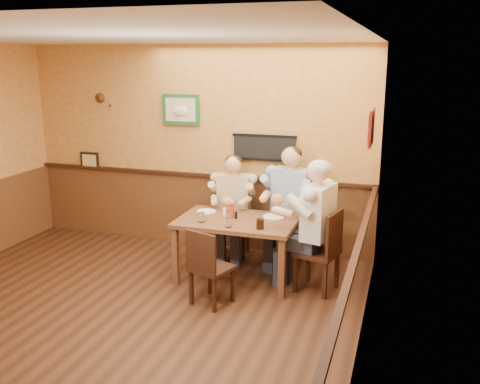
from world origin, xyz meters
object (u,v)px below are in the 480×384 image
object	(u,v)px
hot_sauce_bottle	(232,210)
cola_tumbler	(260,224)
chair_right_end	(317,251)
diner_white_elder	(318,234)
diner_blue_polo	(291,212)
dining_table	(237,227)
pepper_shaker	(236,215)
diner_tan_shirt	(234,212)
salt_shaker	(224,212)
water_glass_mid	(229,223)
chair_near_side	(212,266)
chair_back_left	(234,225)
water_glass_left	(201,217)
chair_back_right	(290,227)

from	to	relation	value
hot_sauce_bottle	cola_tumbler	bearing A→B (deg)	-35.30
chair_right_end	cola_tumbler	size ratio (longest dim) A/B	8.39
diner_white_elder	cola_tumbler	distance (m)	0.67
diner_blue_polo	diner_white_elder	bearing A→B (deg)	-48.59
dining_table	pepper_shaker	xyz separation A→B (m)	(-0.02, 0.02, 0.13)
chair_right_end	diner_tan_shirt	distance (m)	1.47
salt_shaker	water_glass_mid	bearing A→B (deg)	-64.80
chair_right_end	diner_blue_polo	bearing A→B (deg)	-134.08
chair_near_side	hot_sauce_bottle	size ratio (longest dim) A/B	4.26
chair_back_left	diner_white_elder	distance (m)	1.48
water_glass_left	diner_blue_polo	bearing A→B (deg)	46.88
chair_right_end	diner_white_elder	xyz separation A→B (m)	(-0.00, 0.00, 0.21)
diner_tan_shirt	chair_right_end	bearing A→B (deg)	-38.16
chair_back_right	chair_near_side	size ratio (longest dim) A/B	1.13
water_glass_left	dining_table	bearing A→B (deg)	32.44
diner_blue_polo	pepper_shaker	size ratio (longest dim) A/B	16.58
pepper_shaker	water_glass_left	bearing A→B (deg)	-143.55
chair_right_end	chair_near_side	size ratio (longest dim) A/B	1.12
dining_table	cola_tumbler	world-z (taller)	cola_tumbler
chair_right_end	diner_tan_shirt	size ratio (longest dim) A/B	0.77
diner_tan_shirt	diner_white_elder	xyz separation A→B (m)	(1.25, -0.76, 0.06)
salt_shaker	pepper_shaker	xyz separation A→B (m)	(0.17, -0.07, -0.01)
dining_table	chair_back_right	distance (m)	0.87
chair_back_left	hot_sauce_bottle	xyz separation A→B (m)	(0.20, -0.67, 0.42)
diner_tan_shirt	hot_sauce_bottle	bearing A→B (deg)	-80.26
water_glass_mid	chair_back_left	bearing A→B (deg)	105.08
diner_tan_shirt	cola_tumbler	world-z (taller)	diner_tan_shirt
cola_tumbler	water_glass_mid	bearing A→B (deg)	-171.94
dining_table	chair_right_end	size ratio (longest dim) A/B	1.46
diner_blue_polo	diner_tan_shirt	bearing A→B (deg)	-171.57
chair_back_right	chair_right_end	distance (m)	0.88
salt_shaker	pepper_shaker	bearing A→B (deg)	-21.85
diner_white_elder	cola_tumbler	bearing A→B (deg)	-56.96
dining_table	chair_near_side	size ratio (longest dim) A/B	1.63
dining_table	diner_blue_polo	distance (m)	0.86
chair_right_end	hot_sauce_bottle	distance (m)	1.11
diner_tan_shirt	diner_blue_polo	xyz separation A→B (m)	(0.78, -0.01, 0.07)
dining_table	chair_back_left	xyz separation A→B (m)	(-0.27, 0.70, -0.22)
salt_shaker	water_glass_left	bearing A→B (deg)	-118.37
chair_back_right	water_glass_mid	world-z (taller)	chair_back_right
salt_shaker	diner_blue_polo	bearing A→B (deg)	41.08
diner_blue_polo	diner_white_elder	size ratio (longest dim) A/B	1.01
diner_tan_shirt	diner_white_elder	size ratio (longest dim) A/B	0.91
chair_back_left	salt_shaker	xyz separation A→B (m)	(0.08, -0.61, 0.36)
dining_table	chair_back_right	bearing A→B (deg)	54.12
diner_blue_polo	salt_shaker	bearing A→B (deg)	-129.78
chair_near_side	water_glass_left	size ratio (longest dim) A/B	7.65
chair_right_end	pepper_shaker	bearing A→B (deg)	-80.72
diner_white_elder	water_glass_left	distance (m)	1.36
chair_near_side	water_glass_mid	distance (m)	0.56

